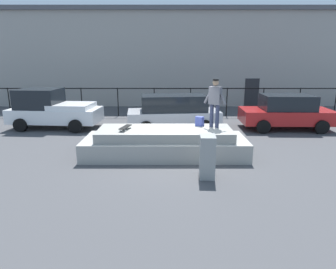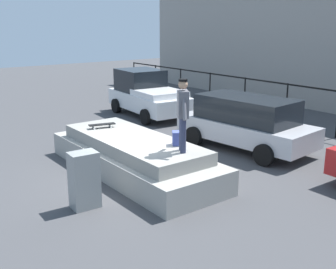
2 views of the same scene
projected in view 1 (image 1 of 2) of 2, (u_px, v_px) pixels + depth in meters
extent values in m
plane|color=#424244|center=(175.00, 156.00, 10.79)|extent=(60.00, 60.00, 0.00)
cube|color=#9E9B93|center=(165.00, 146.00, 10.83)|extent=(5.79, 2.12, 0.65)
cube|color=gray|center=(165.00, 133.00, 10.71)|extent=(4.75, 1.74, 0.33)
cylinder|color=#2D334C|center=(217.00, 116.00, 10.76)|extent=(0.14, 0.14, 0.84)
cylinder|color=#2D334C|center=(212.00, 116.00, 10.87)|extent=(0.14, 0.14, 0.84)
cube|color=#595960|center=(215.00, 96.00, 10.63)|extent=(0.48, 0.43, 0.63)
cylinder|color=#595960|center=(222.00, 96.00, 10.50)|extent=(0.35, 0.26, 0.60)
cylinder|color=#595960|center=(209.00, 95.00, 10.77)|extent=(0.35, 0.26, 0.60)
sphere|color=tan|center=(216.00, 83.00, 10.52)|extent=(0.22, 0.22, 0.22)
cylinder|color=black|center=(216.00, 80.00, 10.49)|extent=(0.29, 0.29, 0.05)
cube|color=black|center=(125.00, 127.00, 10.47)|extent=(0.38, 0.80, 0.02)
cylinder|color=silver|center=(131.00, 128.00, 10.71)|extent=(0.04, 0.06, 0.06)
cylinder|color=silver|center=(126.00, 127.00, 10.75)|extent=(0.04, 0.06, 0.06)
cylinder|color=silver|center=(125.00, 131.00, 10.24)|extent=(0.04, 0.06, 0.06)
cylinder|color=silver|center=(120.00, 131.00, 10.28)|extent=(0.04, 0.06, 0.06)
cube|color=#3F4C99|center=(200.00, 121.00, 11.09)|extent=(0.34, 0.32, 0.35)
cube|color=white|center=(56.00, 115.00, 14.96)|extent=(4.51, 2.19, 0.68)
cube|color=black|center=(39.00, 98.00, 14.82)|extent=(2.10, 1.83, 0.95)
cube|color=white|center=(72.00, 106.00, 14.77)|extent=(2.11, 1.89, 0.24)
cylinder|color=black|center=(40.00, 118.00, 16.05)|extent=(0.66, 0.27, 0.64)
cylinder|color=black|center=(20.00, 125.00, 14.26)|extent=(0.66, 0.27, 0.64)
cylinder|color=black|center=(89.00, 118.00, 15.83)|extent=(0.66, 0.27, 0.64)
cylinder|color=black|center=(76.00, 126.00, 14.04)|extent=(0.66, 0.27, 0.64)
cube|color=#B7B7BC|center=(174.00, 117.00, 14.65)|extent=(4.58, 2.25, 0.62)
cube|color=black|center=(174.00, 103.00, 14.48)|extent=(3.24, 1.90, 0.76)
cylinder|color=black|center=(145.00, 120.00, 15.50)|extent=(0.66, 0.28, 0.64)
cylinder|color=black|center=(146.00, 128.00, 13.70)|extent=(0.66, 0.28, 0.64)
cylinder|color=black|center=(197.00, 119.00, 15.76)|extent=(0.66, 0.28, 0.64)
cylinder|color=black|center=(205.00, 127.00, 13.96)|extent=(0.66, 0.28, 0.64)
cube|color=#B21E1E|center=(286.00, 116.00, 14.75)|extent=(4.39, 2.05, 0.66)
cube|color=black|center=(287.00, 102.00, 14.58)|extent=(2.43, 1.76, 0.72)
cylinder|color=black|center=(253.00, 118.00, 15.82)|extent=(0.65, 0.24, 0.64)
cylinder|color=black|center=(263.00, 127.00, 13.92)|extent=(0.65, 0.24, 0.64)
cylinder|color=black|center=(304.00, 119.00, 15.75)|extent=(0.65, 0.24, 0.64)
cylinder|color=black|center=(322.00, 127.00, 13.85)|extent=(0.65, 0.24, 0.64)
cube|color=gray|center=(207.00, 157.00, 8.75)|extent=(0.47, 0.62, 1.27)
cylinder|color=black|center=(9.00, 102.00, 18.00)|extent=(0.06, 0.06, 1.70)
cylinder|color=black|center=(46.00, 102.00, 18.00)|extent=(0.06, 0.06, 1.70)
cylinder|color=black|center=(82.00, 102.00, 18.00)|extent=(0.06, 0.06, 1.70)
cylinder|color=black|center=(118.00, 102.00, 18.00)|extent=(0.06, 0.06, 1.70)
cylinder|color=black|center=(154.00, 102.00, 18.00)|extent=(0.06, 0.06, 1.70)
cylinder|color=black|center=(191.00, 102.00, 18.00)|extent=(0.06, 0.06, 1.70)
cylinder|color=black|center=(227.00, 102.00, 18.00)|extent=(0.06, 0.06, 1.70)
cylinder|color=black|center=(263.00, 102.00, 18.00)|extent=(0.06, 0.06, 1.70)
cylinder|color=black|center=(299.00, 102.00, 18.00)|extent=(0.06, 0.06, 1.70)
cylinder|color=black|center=(336.00, 102.00, 18.00)|extent=(0.06, 0.06, 1.70)
cube|color=black|center=(172.00, 88.00, 17.80)|extent=(24.00, 0.04, 0.06)
cube|color=gray|center=(171.00, 60.00, 24.33)|extent=(28.69, 7.10, 6.54)
cube|color=#4C4C51|center=(171.00, 15.00, 23.47)|extent=(29.26, 7.46, 0.30)
cube|color=#262628|center=(252.00, 93.00, 21.44)|extent=(1.00, 0.06, 2.00)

